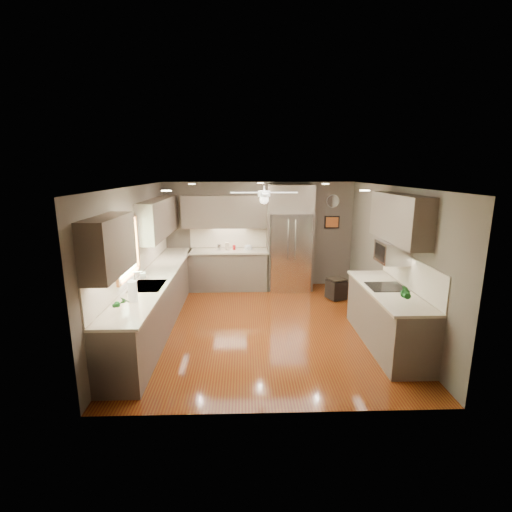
{
  "coord_description": "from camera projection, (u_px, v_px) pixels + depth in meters",
  "views": [
    {
      "loc": [
        -0.35,
        -6.29,
        2.77
      ],
      "look_at": [
        -0.13,
        0.6,
        1.17
      ],
      "focal_mm": 26.0,
      "sensor_mm": 36.0,
      "label": 1
    }
  ],
  "objects": [
    {
      "name": "wall_back",
      "position": [
        259.0,
        235.0,
        8.91
      ],
      "size": [
        4.5,
        0.0,
        4.5
      ],
      "primitive_type": "plane",
      "rotation": [
        1.57,
        0.0,
        0.0
      ],
      "color": "brown",
      "rests_on": "ground"
    },
    {
      "name": "right_run",
      "position": [
        387.0,
        316.0,
        5.93
      ],
      "size": [
        0.7,
        2.2,
        1.45
      ],
      "color": "#4F4639",
      "rests_on": "ground"
    },
    {
      "name": "soap_bottle",
      "position": [
        143.0,
        275.0,
        6.25
      ],
      "size": [
        0.12,
        0.12,
        0.2
      ],
      "primitive_type": "imported",
      "rotation": [
        0.0,
        0.0,
        0.32
      ],
      "color": "white",
      "rests_on": "left_run"
    },
    {
      "name": "wall_right",
      "position": [
        392.0,
        258.0,
        6.55
      ],
      "size": [
        0.0,
        5.0,
        5.0
      ],
      "primitive_type": "plane",
      "rotation": [
        1.57,
        0.0,
        -1.57
      ],
      "color": "brown",
      "rests_on": "ground"
    },
    {
      "name": "refrigerator",
      "position": [
        290.0,
        240.0,
        8.62
      ],
      "size": [
        1.06,
        0.75,
        2.45
      ],
      "color": "silver",
      "rests_on": "ground"
    },
    {
      "name": "left_run",
      "position": [
        157.0,
        299.0,
        6.74
      ],
      "size": [
        0.65,
        4.7,
        1.45
      ],
      "color": "#4F4639",
      "rests_on": "ground"
    },
    {
      "name": "framed_print",
      "position": [
        332.0,
        222.0,
        8.88
      ],
      "size": [
        0.36,
        0.03,
        0.3
      ],
      "color": "black",
      "rests_on": "wall_back"
    },
    {
      "name": "wall_front",
      "position": [
        277.0,
        312.0,
        4.04
      ],
      "size": [
        4.5,
        0.0,
        4.5
      ],
      "primitive_type": "plane",
      "rotation": [
        -1.57,
        0.0,
        0.0
      ],
      "color": "brown",
      "rests_on": "ground"
    },
    {
      "name": "microwave",
      "position": [
        392.0,
        252.0,
        5.95
      ],
      "size": [
        0.43,
        0.55,
        0.34
      ],
      "color": "silver",
      "rests_on": "wall_right"
    },
    {
      "name": "floor",
      "position": [
        264.0,
        325.0,
        6.76
      ],
      "size": [
        5.0,
        5.0,
        0.0
      ],
      "primitive_type": "plane",
      "color": "#54190B",
      "rests_on": "ground"
    },
    {
      "name": "uppers",
      "position": [
        224.0,
        219.0,
        7.01
      ],
      "size": [
        4.5,
        4.7,
        0.95
      ],
      "color": "#4F4639",
      "rests_on": "wall_left"
    },
    {
      "name": "recessed_lights",
      "position": [
        262.0,
        186.0,
        6.59
      ],
      "size": [
        2.84,
        3.14,
        0.01
      ],
      "color": "white",
      "rests_on": "ceiling"
    },
    {
      "name": "sink",
      "position": [
        148.0,
        288.0,
        6.01
      ],
      "size": [
        0.5,
        0.7,
        0.32
      ],
      "color": "silver",
      "rests_on": "left_run"
    },
    {
      "name": "bowl",
      "position": [
        248.0,
        249.0,
        8.7
      ],
      "size": [
        0.23,
        0.23,
        0.05
      ],
      "primitive_type": "imported",
      "rotation": [
        0.0,
        0.0,
        0.23
      ],
      "color": "#C2AD91",
      "rests_on": "back_run"
    },
    {
      "name": "canister_d",
      "position": [
        234.0,
        247.0,
        8.69
      ],
      "size": [
        0.07,
        0.07,
        0.11
      ],
      "primitive_type": "cylinder",
      "rotation": [
        0.0,
        0.0,
        -0.01
      ],
      "color": "maroon",
      "rests_on": "back_run"
    },
    {
      "name": "wall_clock",
      "position": [
        333.0,
        201.0,
        8.77
      ],
      "size": [
        0.3,
        0.03,
        0.3
      ],
      "color": "white",
      "rests_on": "wall_back"
    },
    {
      "name": "potted_plant_left",
      "position": [
        122.0,
        303.0,
        4.84
      ],
      "size": [
        0.17,
        0.15,
        0.27
      ],
      "primitive_type": "imported",
      "rotation": [
        0.0,
        0.0,
        -0.42
      ],
      "color": "#165019",
      "rests_on": "left_run"
    },
    {
      "name": "ceiling",
      "position": [
        265.0,
        186.0,
        6.2
      ],
      "size": [
        5.0,
        5.0,
        0.0
      ],
      "primitive_type": "plane",
      "rotation": [
        3.14,
        0.0,
        0.0
      ],
      "color": "white",
      "rests_on": "ground"
    },
    {
      "name": "potted_plant_right",
      "position": [
        406.0,
        293.0,
        5.18
      ],
      "size": [
        0.18,
        0.15,
        0.3
      ],
      "primitive_type": "imported",
      "rotation": [
        0.0,
        0.0,
        -0.12
      ],
      "color": "#165019",
      "rests_on": "right_run"
    },
    {
      "name": "paper_towel",
      "position": [
        133.0,
        292.0,
        5.26
      ],
      "size": [
        0.13,
        0.13,
        0.33
      ],
      "color": "white",
      "rests_on": "left_run"
    },
    {
      "name": "stool",
      "position": [
        336.0,
        289.0,
        8.09
      ],
      "size": [
        0.46,
        0.46,
        0.45
      ],
      "color": "black",
      "rests_on": "ground"
    },
    {
      "name": "window",
      "position": [
        127.0,
        249.0,
        5.86
      ],
      "size": [
        0.05,
        1.12,
        0.92
      ],
      "color": "#BFF2B2",
      "rests_on": "wall_left"
    },
    {
      "name": "canister_b",
      "position": [
        219.0,
        247.0,
        8.65
      ],
      "size": [
        0.12,
        0.12,
        0.15
      ],
      "primitive_type": "cylinder",
      "rotation": [
        0.0,
        0.0,
        -0.41
      ],
      "color": "silver",
      "rests_on": "back_run"
    },
    {
      "name": "canister_c",
      "position": [
        227.0,
        246.0,
        8.66
      ],
      "size": [
        0.14,
        0.14,
        0.18
      ],
      "primitive_type": "cylinder",
      "rotation": [
        0.0,
        0.0,
        -0.42
      ],
      "color": "#C2AD91",
      "rests_on": "back_run"
    },
    {
      "name": "ceiling_fan",
      "position": [
        264.0,
        195.0,
        6.53
      ],
      "size": [
        1.18,
        1.18,
        0.32
      ],
      "color": "white",
      "rests_on": "ceiling"
    },
    {
      "name": "wall_left",
      "position": [
        135.0,
        260.0,
        6.41
      ],
      "size": [
        0.0,
        5.0,
        5.0
      ],
      "primitive_type": "plane",
      "rotation": [
        1.57,
        0.0,
        1.57
      ],
      "color": "brown",
      "rests_on": "ground"
    },
    {
      "name": "back_run",
      "position": [
        229.0,
        269.0,
        8.78
      ],
      "size": [
        1.85,
        0.65,
        1.45
      ],
      "color": "#4F4639",
      "rests_on": "ground"
    }
  ]
}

